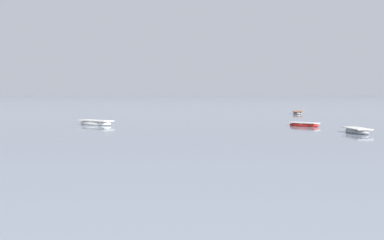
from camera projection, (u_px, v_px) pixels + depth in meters
name	position (u px, v px, depth m)	size (l,w,h in m)	color
rowboat_moored_0	(96.00, 123.00, 59.05)	(4.49, 3.98, 0.71)	white
rowboat_moored_2	(357.00, 131.00, 47.77)	(1.80, 4.12, 0.63)	gray
rowboat_moored_4	(297.00, 113.00, 86.54)	(1.67, 3.91, 0.60)	gray
rowboat_moored_6	(304.00, 125.00, 56.86)	(3.26, 3.23, 0.54)	red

